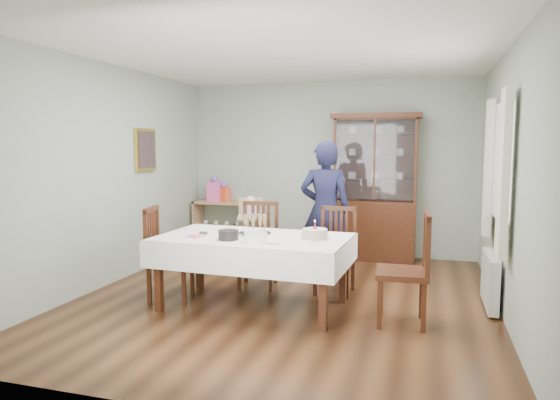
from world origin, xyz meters
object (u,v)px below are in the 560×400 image
at_px(sideboard, 221,225).
at_px(gift_bag_pink, 215,190).
at_px(chair_end_right, 404,291).
at_px(woman, 325,211).
at_px(chair_far_right, 335,268).
at_px(chair_end_left, 169,272).
at_px(china_cabinet, 375,185).
at_px(birthday_cake, 315,234).
at_px(dining_table, 253,271).
at_px(gift_bag_orange, 224,193).
at_px(chair_far_left, 258,262).
at_px(champagne_tray, 255,228).
at_px(high_chair, 251,240).

relative_size(sideboard, gift_bag_pink, 2.10).
height_order(chair_end_right, woman, woman).
height_order(chair_far_right, chair_end_right, chair_end_right).
relative_size(chair_end_left, woman, 0.58).
height_order(china_cabinet, chair_far_right, china_cabinet).
bearing_deg(china_cabinet, chair_end_left, -126.72).
bearing_deg(chair_end_left, chair_far_right, -78.64).
bearing_deg(birthday_cake, sideboard, 129.21).
bearing_deg(chair_end_right, dining_table, -95.67).
height_order(sideboard, gift_bag_orange, gift_bag_orange).
height_order(chair_end_right, birthday_cake, chair_end_right).
bearing_deg(sideboard, chair_far_left, -55.72).
distance_m(chair_end_right, gift_bag_pink, 4.21).
relative_size(sideboard, birthday_cake, 3.06).
bearing_deg(chair_end_left, birthday_cake, -102.18).
distance_m(sideboard, champagne_tray, 2.98).
distance_m(chair_far_right, birthday_cake, 0.92).
xyz_separation_m(sideboard, gift_bag_pink, (-0.10, -0.02, 0.59)).
distance_m(gift_bag_pink, gift_bag_orange, 0.17).
relative_size(chair_far_left, champagne_tray, 2.89).
relative_size(sideboard, high_chair, 0.88).
height_order(woman, gift_bag_pink, woman).
relative_size(woman, high_chair, 1.74).
distance_m(woman, birthday_cake, 1.32).
bearing_deg(high_chair, chair_end_right, -55.61).
relative_size(chair_end_left, high_chair, 1.01).
distance_m(champagne_tray, gift_bag_orange, 2.90).
height_order(chair_end_left, champagne_tray, chair_end_left).
bearing_deg(champagne_tray, gift_bag_orange, 119.30).
bearing_deg(birthday_cake, dining_table, -179.14).
distance_m(dining_table, chair_far_right, 1.07).
xyz_separation_m(chair_end_right, woman, (-1.05, 1.38, 0.56)).
bearing_deg(chair_far_right, champagne_tray, -137.11).
distance_m(dining_table, woman, 1.50).
xyz_separation_m(chair_far_left, chair_far_right, (0.94, 0.01, -0.01)).
distance_m(chair_far_right, chair_end_right, 1.16).
height_order(dining_table, champagne_tray, champagne_tray).
xyz_separation_m(chair_far_left, gift_bag_pink, (-1.40, 1.89, 0.69)).
bearing_deg(champagne_tray, chair_end_left, -172.35).
distance_m(chair_far_left, gift_bag_orange, 2.34).
bearing_deg(champagne_tray, gift_bag_pink, 122.14).
height_order(gift_bag_pink, gift_bag_orange, gift_bag_pink).
bearing_deg(china_cabinet, gift_bag_pink, 179.97).
relative_size(dining_table, woman, 1.16).
xyz_separation_m(chair_far_left, champagne_tray, (0.18, -0.64, 0.53)).
height_order(dining_table, sideboard, sideboard).
xyz_separation_m(china_cabinet, gift_bag_orange, (-2.43, 0.00, -0.18)).
xyz_separation_m(chair_far_right, gift_bag_orange, (-2.18, 1.88, 0.65)).
distance_m(sideboard, gift_bag_pink, 0.60).
relative_size(sideboard, chair_far_left, 0.88).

